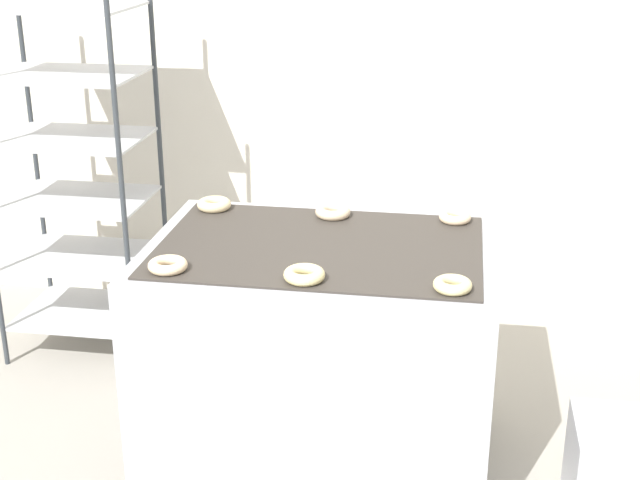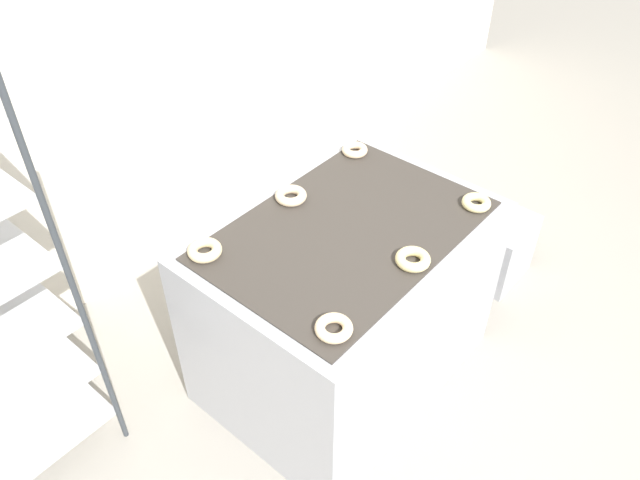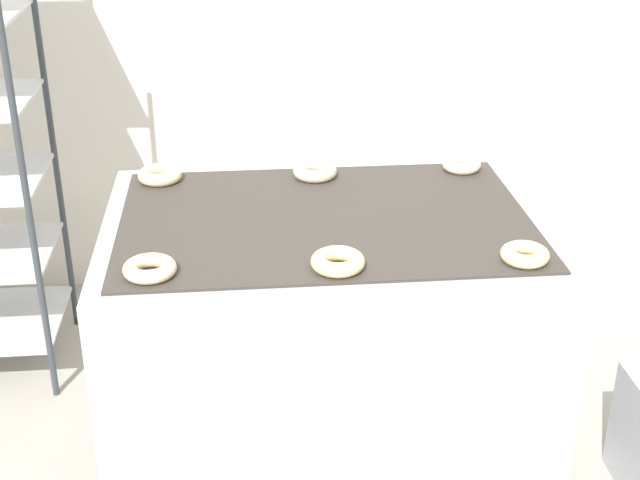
{
  "view_description": "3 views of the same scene",
  "coord_description": "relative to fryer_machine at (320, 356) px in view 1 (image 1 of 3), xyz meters",
  "views": [
    {
      "loc": [
        0.49,
        -2.29,
        2.09
      ],
      "look_at": [
        0.0,
        0.71,
        0.93
      ],
      "focal_mm": 50.0,
      "sensor_mm": 36.0,
      "label": 1
    },
    {
      "loc": [
        -1.61,
        -0.51,
        2.56
      ],
      "look_at": [
        0.0,
        0.86,
        0.77
      ],
      "focal_mm": 35.0,
      "sensor_mm": 36.0,
      "label": 2
    },
    {
      "loc": [
        -0.24,
        -1.63,
        1.95
      ],
      "look_at": [
        0.0,
        0.86,
        0.77
      ],
      "focal_mm": 50.0,
      "sensor_mm": 36.0,
      "label": 3
    }
  ],
  "objects": [
    {
      "name": "wall_back",
      "position": [
        -0.0,
        1.42,
        0.94
      ],
      "size": [
        8.0,
        0.05,
        2.8
      ],
      "color": "silver",
      "rests_on": "ground_plane"
    },
    {
      "name": "donut_far_left",
      "position": [
        -0.49,
        0.33,
        0.48
      ],
      "size": [
        0.14,
        0.14,
        0.04
      ],
      "primitive_type": "torus",
      "color": "beige",
      "rests_on": "fryer_machine"
    },
    {
      "name": "fryer_machine",
      "position": [
        0.0,
        0.0,
        0.0
      ],
      "size": [
        1.27,
        0.91,
        0.91
      ],
      "color": "#A8AAB2",
      "rests_on": "ground_plane"
    },
    {
      "name": "donut_near_left",
      "position": [
        -0.47,
        -0.32,
        0.48
      ],
      "size": [
        0.14,
        0.14,
        0.04
      ],
      "primitive_type": "torus",
      "color": "beige",
      "rests_on": "fryer_machine"
    },
    {
      "name": "donut_far_right",
      "position": [
        0.48,
        0.34,
        0.48
      ],
      "size": [
        0.13,
        0.13,
        0.04
      ],
      "primitive_type": "torus",
      "color": "beige",
      "rests_on": "fryer_machine"
    },
    {
      "name": "donut_far_center",
      "position": [
        -0.0,
        0.32,
        0.48
      ],
      "size": [
        0.14,
        0.14,
        0.04
      ],
      "primitive_type": "torus",
      "color": "beige",
      "rests_on": "fryer_machine"
    },
    {
      "name": "glaze_bin",
      "position": [
        1.13,
        -0.22,
        -0.26
      ],
      "size": [
        0.38,
        0.35,
        0.39
      ],
      "color": "#A8AAB2",
      "rests_on": "ground_plane"
    },
    {
      "name": "donut_near_center",
      "position": [
        0.0,
        -0.33,
        0.48
      ],
      "size": [
        0.14,
        0.14,
        0.04
      ],
      "primitive_type": "torus",
      "color": "beige",
      "rests_on": "fryer_machine"
    },
    {
      "name": "donut_near_right",
      "position": [
        0.49,
        -0.33,
        0.48
      ],
      "size": [
        0.13,
        0.13,
        0.04
      ],
      "primitive_type": "torus",
      "color": "beige",
      "rests_on": "fryer_machine"
    },
    {
      "name": "baking_rack_cart",
      "position": [
        -1.29,
        0.78,
        0.46
      ],
      "size": [
        0.68,
        0.54,
        1.8
      ],
      "color": "#33383D",
      "rests_on": "ground_plane"
    }
  ]
}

